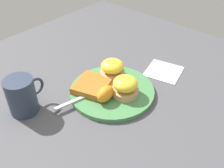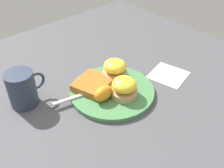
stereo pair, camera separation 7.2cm
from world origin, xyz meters
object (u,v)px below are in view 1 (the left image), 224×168
Objects in this scene: sandwich_benedict_left at (125,87)px; fork at (93,93)px; hashbrown_patty at (92,85)px; cup at (22,96)px; orange_wedge at (105,94)px; sandwich_benedict_right at (112,69)px.

fork is (-0.06, 0.07, -0.03)m from sandwich_benedict_left.
hashbrown_patty is 0.20m from cup.
orange_wedge is 0.05m from fork.
sandwich_benedict_left is 0.10m from sandwich_benedict_right.
cup is at bearing 138.12° from orange_wedge.
cup is at bearing 147.92° from fork.
cup is at bearing 155.49° from hashbrown_patty.
fork is (-0.00, 0.05, -0.02)m from orange_wedge.
sandwich_benedict_left is 1.00× the size of sandwich_benedict_right.
sandwich_benedict_right is at bearing 31.58° from orange_wedge.
sandwich_benedict_right reaches higher than fork.
fork is at bearing -130.61° from hashbrown_patty.
sandwich_benedict_left is 0.75× the size of hashbrown_patty.
hashbrown_patty is at bearing 175.88° from sandwich_benedict_right.
sandwich_benedict_left is 0.70× the size of cup.
sandwich_benedict_right reaches higher than hashbrown_patty.
hashbrown_patty is at bearing 114.16° from sandwich_benedict_left.
cup is (-0.26, 0.09, 0.01)m from sandwich_benedict_right.
cup is (-0.16, 0.10, 0.04)m from fork.
sandwich_benedict_left is 0.10m from fork.
fork is 1.93× the size of cup.
orange_wedge is at bearing 155.38° from sandwich_benedict_left.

